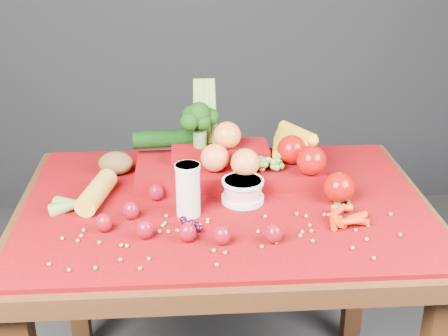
{
  "coord_description": "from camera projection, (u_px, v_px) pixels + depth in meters",
  "views": [
    {
      "loc": [
        -0.1,
        -1.47,
        1.51
      ],
      "look_at": [
        0.0,
        0.02,
        0.85
      ],
      "focal_mm": 50.0,
      "sensor_mm": 36.0,
      "label": 1
    }
  ],
  "objects": [
    {
      "name": "yogurt_bowl",
      "position": [
        243.0,
        190.0,
        1.64
      ],
      "size": [
        0.11,
        0.11,
        0.06
      ],
      "rotation": [
        0.0,
        0.0,
        0.12
      ],
      "color": "silver",
      "rests_on": "red_cloth"
    },
    {
      "name": "corn_ear",
      "position": [
        83.0,
        200.0,
        1.61
      ],
      "size": [
        0.21,
        0.25,
        0.06
      ],
      "rotation": [
        0.0,
        0.0,
        1.35
      ],
      "color": "orange",
      "rests_on": "red_cloth"
    },
    {
      "name": "dark_grape_cluster",
      "position": [
        193.0,
        225.0,
        1.51
      ],
      "size": [
        0.06,
        0.05,
        0.03
      ],
      "primitive_type": null,
      "color": "black",
      "rests_on": "red_cloth"
    },
    {
      "name": "red_cloth",
      "position": [
        224.0,
        203.0,
        1.65
      ],
      "size": [
        1.05,
        0.75,
        0.01
      ],
      "primitive_type": "cube",
      "color": "maroon",
      "rests_on": "table"
    },
    {
      "name": "milk_glass",
      "position": [
        188.0,
        188.0,
        1.55
      ],
      "size": [
        0.06,
        0.06,
        0.14
      ],
      "rotation": [
        0.0,
        0.0,
        -0.05
      ],
      "color": "beige",
      "rests_on": "red_cloth"
    },
    {
      "name": "green_bean_pile",
      "position": [
        343.0,
        198.0,
        1.66
      ],
      "size": [
        0.14,
        0.12,
        0.01
      ],
      "primitive_type": null,
      "color": "#1D5E15",
      "rests_on": "red_cloth"
    },
    {
      "name": "soybean_scatter",
      "position": [
        230.0,
        238.0,
        1.47
      ],
      "size": [
        0.84,
        0.24,
        0.01
      ],
      "primitive_type": null,
      "color": "olive",
      "rests_on": "red_cloth"
    },
    {
      "name": "table",
      "position": [
        224.0,
        236.0,
        1.69
      ],
      "size": [
        1.1,
        0.8,
        0.75
      ],
      "color": "#321C0B",
      "rests_on": "ground"
    },
    {
      "name": "produce_mound",
      "position": [
        238.0,
        158.0,
        1.77
      ],
      "size": [
        0.6,
        0.36,
        0.27
      ],
      "color": "maroon",
      "rests_on": "red_cloth"
    },
    {
      "name": "potato",
      "position": [
        116.0,
        163.0,
        1.8
      ],
      "size": [
        0.1,
        0.07,
        0.07
      ],
      "primitive_type": "ellipsoid",
      "color": "#4E3B19",
      "rests_on": "red_cloth"
    },
    {
      "name": "strawberry_scatter",
      "position": [
        162.0,
        218.0,
        1.51
      ],
      "size": [
        0.48,
        0.28,
        0.05
      ],
      "color": "maroon",
      "rests_on": "red_cloth"
    },
    {
      "name": "baby_carrot_pile",
      "position": [
        351.0,
        216.0,
        1.55
      ],
      "size": [
        0.17,
        0.17,
        0.03
      ],
      "primitive_type": null,
      "color": "red",
      "rests_on": "red_cloth"
    }
  ]
}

